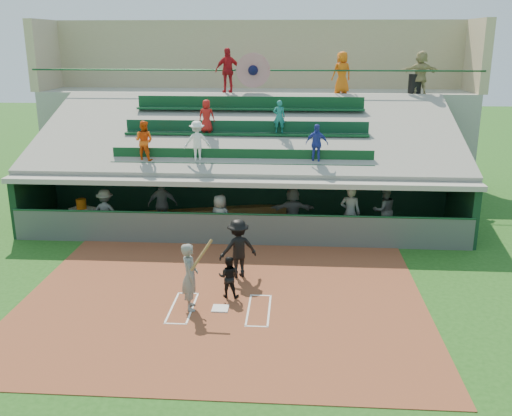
# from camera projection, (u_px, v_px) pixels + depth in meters

# --- Properties ---
(ground) EXTENTS (100.00, 100.00, 0.00)m
(ground) POSITION_uv_depth(u_px,v_px,m) (220.00, 310.00, 15.14)
(ground) COLOR #1D4C15
(ground) RESTS_ON ground
(dirt_slab) EXTENTS (11.00, 9.00, 0.02)m
(dirt_slab) POSITION_uv_depth(u_px,v_px,m) (223.00, 301.00, 15.62)
(dirt_slab) COLOR brown
(dirt_slab) RESTS_ON ground
(home_plate) EXTENTS (0.43, 0.43, 0.03)m
(home_plate) POSITION_uv_depth(u_px,v_px,m) (220.00, 308.00, 15.13)
(home_plate) COLOR silver
(home_plate) RESTS_ON dirt_slab
(batters_box_chalk) EXTENTS (2.65, 1.85, 0.01)m
(batters_box_chalk) POSITION_uv_depth(u_px,v_px,m) (220.00, 309.00, 15.13)
(batters_box_chalk) COLOR white
(batters_box_chalk) RESTS_ON dirt_slab
(dugout_floor) EXTENTS (16.00, 3.50, 0.04)m
(dugout_floor) POSITION_uv_depth(u_px,v_px,m) (243.00, 228.00, 21.59)
(dugout_floor) COLOR gray
(dugout_floor) RESTS_ON ground
(concourse_slab) EXTENTS (20.00, 3.00, 4.60)m
(concourse_slab) POSITION_uv_depth(u_px,v_px,m) (256.00, 139.00, 27.40)
(concourse_slab) COLOR gray
(concourse_slab) RESTS_ON ground
(grandstand) EXTENTS (20.40, 10.40, 7.80)m
(grandstand) POSITION_uv_depth(u_px,v_px,m) (251.00, 151.00, 24.55)
(grandstand) COLOR #505650
(grandstand) RESTS_ON ground
(batter_at_plate) EXTENTS (0.92, 0.80, 1.95)m
(batter_at_plate) POSITION_uv_depth(u_px,v_px,m) (190.00, 276.00, 14.91)
(batter_at_plate) COLOR #60635E
(batter_at_plate) RESTS_ON dirt_slab
(catcher) EXTENTS (0.60, 0.49, 1.18)m
(catcher) POSITION_uv_depth(u_px,v_px,m) (229.00, 277.00, 15.71)
(catcher) COLOR black
(catcher) RESTS_ON dirt_slab
(home_umpire) EXTENTS (1.33, 1.07, 1.79)m
(home_umpire) POSITION_uv_depth(u_px,v_px,m) (238.00, 248.00, 16.99)
(home_umpire) COLOR black
(home_umpire) RESTS_ON dirt_slab
(dugout_bench) EXTENTS (14.99, 4.63, 0.46)m
(dugout_bench) POSITION_uv_depth(u_px,v_px,m) (246.00, 212.00, 22.76)
(dugout_bench) COLOR olive
(dugout_bench) RESTS_ON dugout_floor
(white_table) EXTENTS (1.06, 0.95, 0.76)m
(white_table) POSITION_uv_depth(u_px,v_px,m) (84.00, 218.00, 21.57)
(white_table) COLOR silver
(white_table) RESTS_ON dugout_floor
(water_cooler) EXTENTS (0.37, 0.37, 0.37)m
(water_cooler) POSITION_uv_depth(u_px,v_px,m) (81.00, 204.00, 21.34)
(water_cooler) COLOR orange
(water_cooler) RESTS_ON white_table
(dugout_player_a) EXTENTS (1.10, 0.65, 1.69)m
(dugout_player_a) POSITION_uv_depth(u_px,v_px,m) (106.00, 212.00, 20.67)
(dugout_player_a) COLOR #555853
(dugout_player_a) RESTS_ON dugout_floor
(dugout_player_b) EXTENTS (1.14, 0.58, 1.86)m
(dugout_player_b) POSITION_uv_depth(u_px,v_px,m) (163.00, 205.00, 21.29)
(dugout_player_b) COLOR #5F625D
(dugout_player_b) RESTS_ON dugout_floor
(dugout_player_c) EXTENTS (0.98, 0.85, 1.69)m
(dugout_player_c) POSITION_uv_depth(u_px,v_px,m) (220.00, 218.00, 19.95)
(dugout_player_c) COLOR #5A5D58
(dugout_player_c) RESTS_ON dugout_floor
(dugout_player_d) EXTENTS (1.64, 0.61, 1.73)m
(dugout_player_d) POSITION_uv_depth(u_px,v_px,m) (293.00, 211.00, 20.77)
(dugout_player_d) COLOR #5B5D57
(dugout_player_d) RESTS_ON dugout_floor
(dugout_player_e) EXTENTS (0.81, 0.63, 1.96)m
(dugout_player_e) POSITION_uv_depth(u_px,v_px,m) (350.00, 213.00, 20.08)
(dugout_player_e) COLOR #62645F
(dugout_player_e) RESTS_ON dugout_floor
(dugout_player_f) EXTENTS (1.01, 0.88, 1.78)m
(dugout_player_f) POSITION_uv_depth(u_px,v_px,m) (384.00, 210.00, 20.73)
(dugout_player_f) COLOR #595C57
(dugout_player_f) RESTS_ON dugout_floor
(trash_bin) EXTENTS (0.56, 0.56, 0.85)m
(trash_bin) POSITION_uv_depth(u_px,v_px,m) (415.00, 84.00, 25.14)
(trash_bin) COLOR black
(trash_bin) RESTS_ON concourse_slab
(concourse_staff_a) EXTENTS (1.24, 0.85, 1.96)m
(concourse_staff_a) POSITION_uv_depth(u_px,v_px,m) (228.00, 71.00, 25.16)
(concourse_staff_a) COLOR red
(concourse_staff_a) RESTS_ON concourse_slab
(concourse_staff_b) EXTENTS (1.03, 0.86, 1.81)m
(concourse_staff_b) POSITION_uv_depth(u_px,v_px,m) (342.00, 73.00, 24.99)
(concourse_staff_b) COLOR #DC5C0C
(concourse_staff_b) RESTS_ON concourse_slab
(concourse_staff_c) EXTENTS (1.75, 0.69, 1.85)m
(concourse_staff_c) POSITION_uv_depth(u_px,v_px,m) (420.00, 72.00, 24.85)
(concourse_staff_c) COLOR tan
(concourse_staff_c) RESTS_ON concourse_slab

